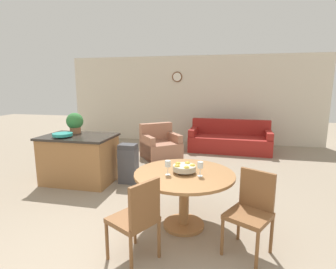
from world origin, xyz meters
TOP-DOWN VIEW (x-y plane):
  - wall_back at (-0.00, 6.34)m, footprint 8.00×0.09m
  - dining_table at (0.62, 1.14)m, footprint 1.26×1.26m
  - dining_chair_near_left at (0.27, 0.35)m, footprint 0.57×0.57m
  - dining_chair_near_right at (1.41, 0.79)m, footprint 0.57×0.57m
  - fruit_bowl at (0.62, 1.14)m, footprint 0.29×0.29m
  - wine_glass_left at (0.43, 1.02)m, footprint 0.07×0.07m
  - wine_glass_right at (0.83, 1.06)m, footprint 0.07×0.07m
  - kitchen_island at (-1.55, 2.31)m, footprint 1.31×0.88m
  - teal_bowl at (-1.74, 2.11)m, footprint 0.35×0.35m
  - potted_plant at (-1.75, 2.54)m, footprint 0.32×0.32m
  - trash_bin at (-0.64, 2.46)m, footprint 0.33×0.25m
  - couch at (1.23, 5.35)m, footprint 2.21×1.03m
  - armchair at (-0.49, 4.28)m, footprint 1.17×1.16m

SIDE VIEW (x-z plane):
  - armchair at x=-0.49m, z-range -0.13..0.71m
  - couch at x=1.23m, z-range -0.13..0.71m
  - trash_bin at x=-0.64m, z-range 0.00..0.73m
  - kitchen_island at x=-1.55m, z-range 0.00..0.89m
  - dining_chair_near_left at x=0.27m, z-range 0.06..0.96m
  - dining_chair_near_right at x=1.41m, z-range 0.06..0.96m
  - dining_table at x=0.62m, z-range 0.20..0.93m
  - fruit_bowl at x=0.62m, z-range 0.73..0.86m
  - wine_glass_left at x=0.43m, z-range 0.77..0.95m
  - wine_glass_right at x=0.83m, z-range 0.77..0.95m
  - teal_bowl at x=-1.74m, z-range 0.90..0.98m
  - potted_plant at x=-1.75m, z-range 0.91..1.30m
  - wall_back at x=0.00m, z-range 0.00..2.70m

